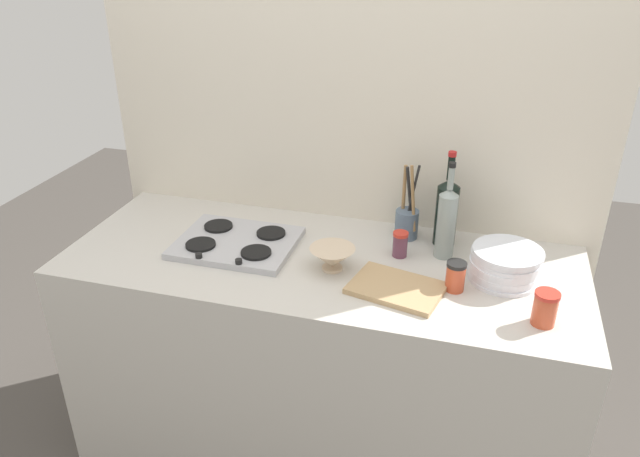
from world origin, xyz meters
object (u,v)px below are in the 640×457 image
(wine_bottle_mid_left, at_px, (446,222))
(cutting_board, at_px, (396,288))
(utensil_crock, at_px, (407,220))
(condiment_jar_rear, at_px, (545,308))
(condiment_jar_front, at_px, (400,244))
(wine_bottle_leftmost, at_px, (447,211))
(stovetop_hob, at_px, (237,242))
(plate_stack, at_px, (505,264))
(condiment_jar_spare, at_px, (456,276))
(mixing_bowl, at_px, (332,258))

(wine_bottle_mid_left, bearing_deg, cutting_board, -114.27)
(utensil_crock, height_order, condiment_jar_rear, utensil_crock)
(condiment_jar_rear, bearing_deg, condiment_jar_front, 148.56)
(wine_bottle_leftmost, height_order, condiment_jar_rear, wine_bottle_leftmost)
(utensil_crock, relative_size, cutting_board, 1.03)
(stovetop_hob, relative_size, utensil_crock, 1.43)
(utensil_crock, bearing_deg, cutting_board, -85.80)
(wine_bottle_leftmost, bearing_deg, wine_bottle_mid_left, -84.91)
(plate_stack, relative_size, wine_bottle_mid_left, 0.67)
(wine_bottle_mid_left, bearing_deg, condiment_jar_front, -164.50)
(plate_stack, relative_size, utensil_crock, 0.79)
(wine_bottle_mid_left, xyz_separation_m, cutting_board, (-0.12, -0.27, -0.13))
(stovetop_hob, distance_m, condiment_jar_rear, 1.07)
(wine_bottle_leftmost, xyz_separation_m, cutting_board, (-0.11, -0.36, -0.12))
(condiment_jar_front, relative_size, condiment_jar_spare, 0.93)
(condiment_jar_front, bearing_deg, stovetop_hob, -171.12)
(plate_stack, bearing_deg, stovetop_hob, -178.16)
(wine_bottle_mid_left, xyz_separation_m, mixing_bowl, (-0.35, -0.20, -0.09))
(utensil_crock, distance_m, condiment_jar_spare, 0.38)
(wine_bottle_leftmost, bearing_deg, mixing_bowl, -139.74)
(condiment_jar_front, xyz_separation_m, condiment_jar_spare, (0.20, -0.17, 0.00))
(plate_stack, relative_size, condiment_jar_rear, 2.19)
(condiment_jar_rear, height_order, cutting_board, condiment_jar_rear)
(stovetop_hob, xyz_separation_m, cutting_board, (0.61, -0.14, -0.01))
(wine_bottle_mid_left, distance_m, condiment_jar_spare, 0.23)
(wine_bottle_leftmost, xyz_separation_m, condiment_jar_rear, (0.33, -0.42, -0.08))
(utensil_crock, distance_m, condiment_jar_front, 0.15)
(wine_bottle_mid_left, xyz_separation_m, condiment_jar_front, (-0.15, -0.04, -0.09))
(plate_stack, relative_size, condiment_jar_spare, 2.36)
(wine_bottle_mid_left, bearing_deg, utensil_crock, 143.96)
(condiment_jar_rear, bearing_deg, stovetop_hob, 169.41)
(plate_stack, xyz_separation_m, cutting_board, (-0.32, -0.17, -0.05))
(mixing_bowl, bearing_deg, utensil_crock, 56.13)
(plate_stack, height_order, condiment_jar_front, plate_stack)
(condiment_jar_front, bearing_deg, condiment_jar_spare, -39.89)
(cutting_board, bearing_deg, stovetop_hob, 167.37)
(utensil_crock, distance_m, cutting_board, 0.38)
(wine_bottle_mid_left, height_order, condiment_jar_front, wine_bottle_mid_left)
(condiment_jar_front, distance_m, condiment_jar_spare, 0.27)
(plate_stack, bearing_deg, utensil_crock, 149.31)
(condiment_jar_front, height_order, cutting_board, condiment_jar_front)
(condiment_jar_front, bearing_deg, cutting_board, -83.16)
(mixing_bowl, xyz_separation_m, condiment_jar_spare, (0.41, -0.02, 0.01))
(wine_bottle_mid_left, height_order, utensil_crock, wine_bottle_mid_left)
(condiment_jar_spare, bearing_deg, mixing_bowl, 177.76)
(mixing_bowl, bearing_deg, condiment_jar_rear, -11.09)
(condiment_jar_spare, xyz_separation_m, cutting_board, (-0.18, -0.06, -0.04))
(condiment_jar_spare, bearing_deg, stovetop_hob, 174.17)
(plate_stack, distance_m, condiment_jar_spare, 0.18)
(condiment_jar_front, xyz_separation_m, cutting_board, (0.03, -0.23, -0.04))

